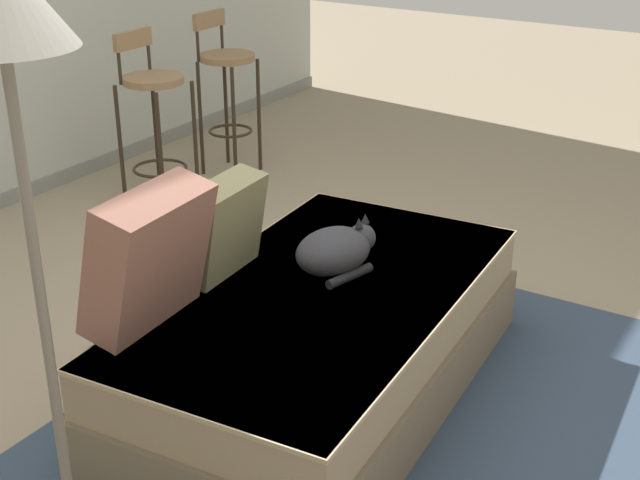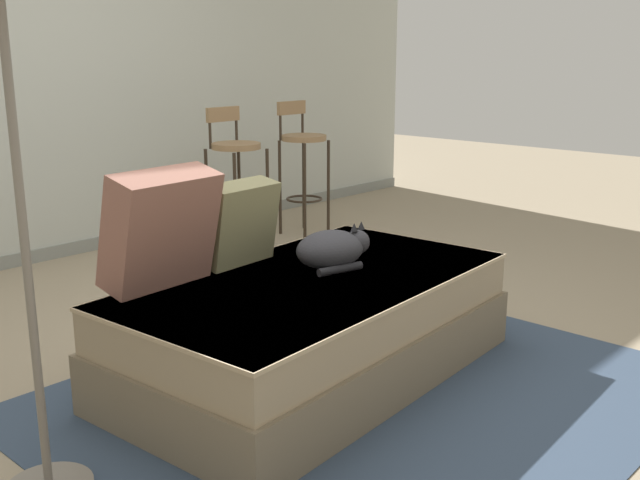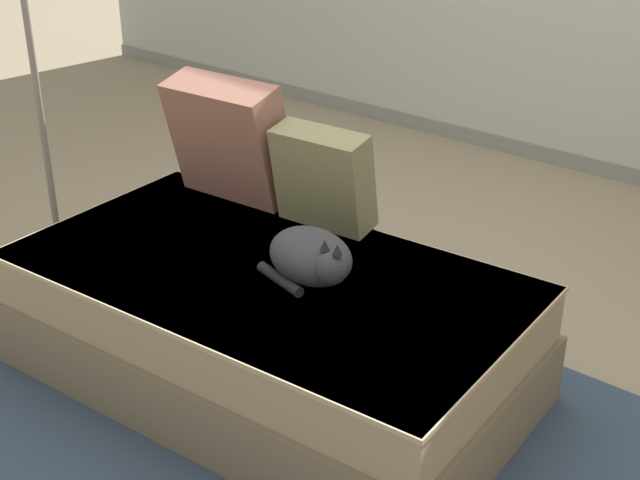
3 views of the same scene
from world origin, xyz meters
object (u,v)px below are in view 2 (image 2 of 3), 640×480
Objects in this scene: bar_stool_by_doorway at (303,154)px; couch at (314,326)px; throw_pillow_middle at (239,223)px; throw_pillow_corner at (161,229)px; cat at (333,249)px; bar_stool_near_window at (235,168)px; floor_lamp at (1,8)px.

couch is at bearing -135.07° from bar_stool_by_doorway.
throw_pillow_middle is 2.42m from bar_stool_by_doorway.
throw_pillow_corner is at bearing 145.26° from couch.
bar_stool_by_doorway is at bearing 47.03° from cat.
bar_stool_by_doorway reaches higher than couch.
couch is at bearing -167.20° from cat.
bar_stool_near_window is at bearing 60.80° from cat.
couch is 2.23m from bar_stool_near_window.
floor_lamp reaches higher than cat.
couch is at bearing -79.51° from throw_pillow_middle.
throw_pillow_corner is 1.29× the size of throw_pillow_middle.
floor_lamp is (-1.17, -0.37, 0.86)m from throw_pillow_middle.
bar_stool_by_doorway reaches higher than throw_pillow_middle.
bar_stool_near_window is (1.25, 1.47, -0.04)m from throw_pillow_middle.
floor_lamp reaches higher than throw_pillow_corner.
floor_lamp is at bearing 179.40° from couch.
floor_lamp reaches higher than bar_stool_near_window.
bar_stool_near_window is 0.99× the size of bar_stool_by_doorway.
couch is 1.78m from floor_lamp.
couch is 3.74× the size of throw_pillow_corner.
floor_lamp reaches higher than couch.
bar_stool_by_doorway is at bearing 37.22° from throw_pillow_middle.
cat is at bearing 12.80° from couch.
cat is 0.21× the size of floor_lamp.
cat is at bearing 1.02° from floor_lamp.
bar_stool_near_window is at bearing 37.23° from floor_lamp.
throw_pillow_corner is at bearing 154.93° from cat.
floor_lamp is at bearing -142.77° from bar_stool_near_window.
throw_pillow_middle is at bearing 4.03° from throw_pillow_corner.
throw_pillow_corner is 0.48× the size of bar_stool_by_doorway.
couch is 4.98× the size of cat.
bar_stool_by_doorway is at bearing 0.06° from bar_stool_near_window.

